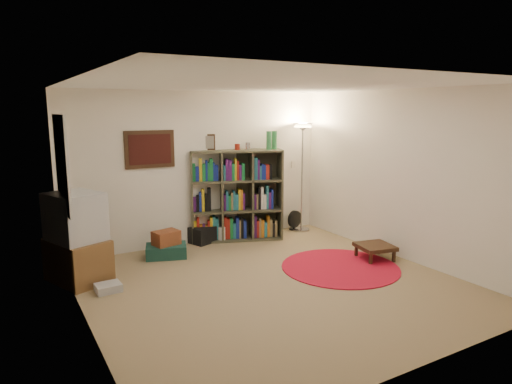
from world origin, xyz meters
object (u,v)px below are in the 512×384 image
at_px(side_table, 375,247).
at_px(tv_stand, 77,239).
at_px(bookshelf, 235,197).
at_px(suitcase, 166,251).
at_px(floor_lamp, 303,142).
at_px(floor_fan, 294,220).

bearing_deg(side_table, tv_stand, 161.94).
xyz_separation_m(bookshelf, suitcase, (-1.36, -0.35, -0.65)).
bearing_deg(bookshelf, floor_lamp, 15.79).
bearing_deg(bookshelf, tv_stand, -144.50).
height_order(tv_stand, side_table, tv_stand).
bearing_deg(side_table, bookshelf, 122.82).
xyz_separation_m(tv_stand, side_table, (3.96, -1.29, -0.37)).
bearing_deg(tv_stand, floor_lamp, -12.31).
bearing_deg(floor_fan, side_table, -102.98).
bearing_deg(side_table, suitcase, 148.06).
height_order(floor_fan, side_table, floor_fan).
bearing_deg(floor_lamp, suitcase, -174.78).
distance_m(bookshelf, floor_lamp, 1.59).
distance_m(bookshelf, floor_fan, 1.35).
xyz_separation_m(floor_lamp, tv_stand, (-3.98, -0.61, -1.07)).
xyz_separation_m(bookshelf, floor_lamp, (1.31, -0.11, 0.89)).
height_order(floor_fan, suitcase, floor_fan).
bearing_deg(tv_stand, floor_fan, -10.82).
xyz_separation_m(floor_lamp, side_table, (-0.02, -1.90, -1.45)).
bearing_deg(bookshelf, side_table, -36.73).
bearing_deg(floor_fan, floor_lamp, -61.66).
xyz_separation_m(tv_stand, suitcase, (1.30, 0.37, -0.47)).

